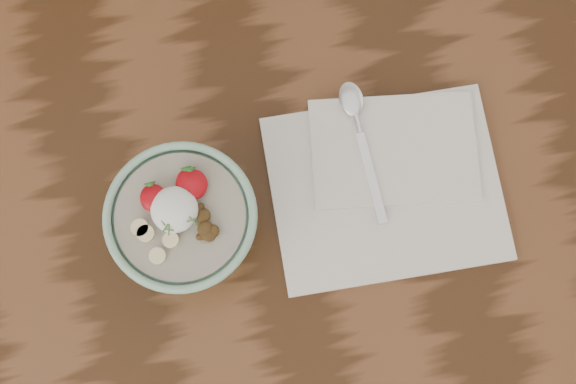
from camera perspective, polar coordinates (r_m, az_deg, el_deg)
name	(u,v)px	position (r cm, az deg, el deg)	size (l,w,h in cm)	color
table	(282,264)	(108.03, -0.43, -5.14)	(160.00, 90.00, 75.00)	#371E0D
breakfast_bowl	(184,221)	(94.18, -7.42, -2.08)	(17.47, 17.47, 11.93)	#8BBB9E
napkin	(387,180)	(100.52, 7.07, 0.84)	(29.86, 25.56, 1.74)	white
spoon	(356,118)	(100.76, 4.88, 5.23)	(3.18, 18.59, 0.97)	silver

